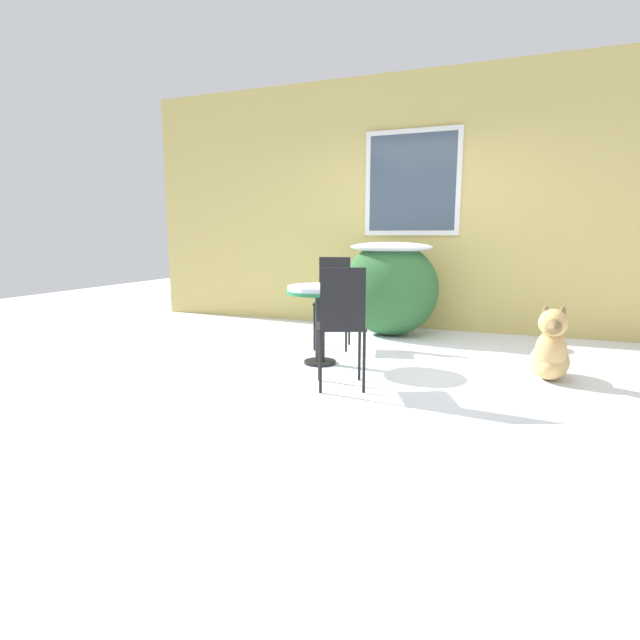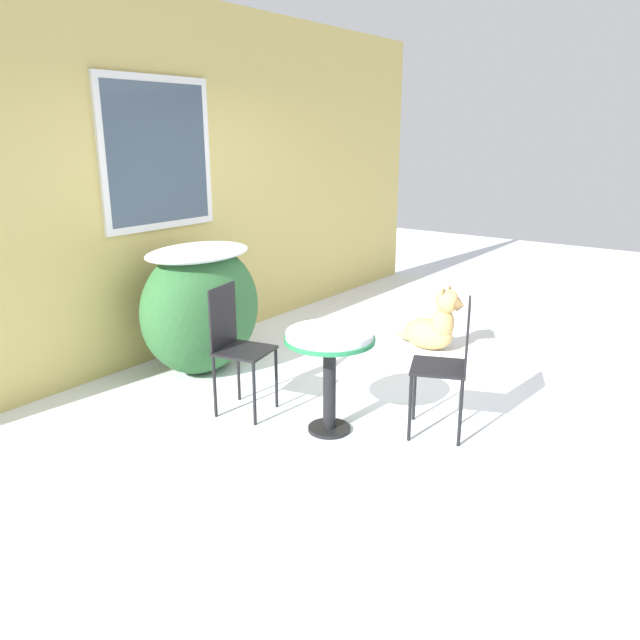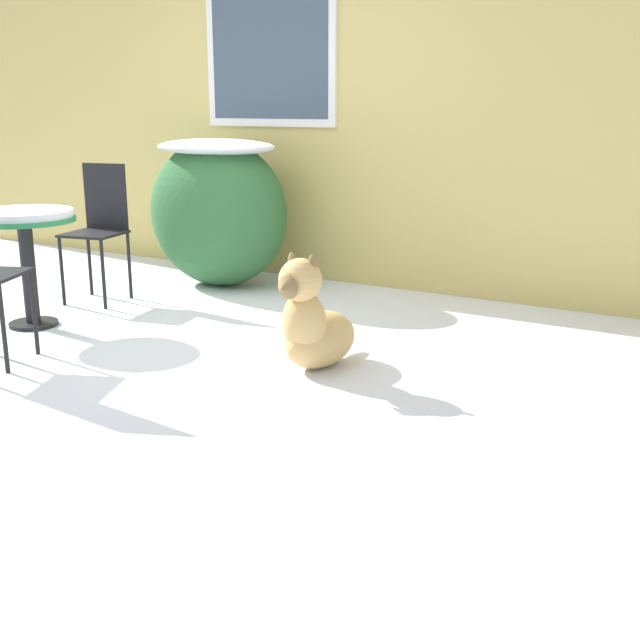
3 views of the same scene
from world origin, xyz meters
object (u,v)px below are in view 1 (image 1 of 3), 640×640
(patio_table, at_px, (320,300))
(patio_chair_far_side, at_px, (342,322))
(dog, at_px, (550,353))
(patio_chair_near_table, at_px, (333,297))

(patio_table, height_order, patio_chair_far_side, patio_chair_far_side)
(patio_table, distance_m, dog, 2.01)
(patio_chair_far_side, relative_size, dog, 1.35)
(patio_chair_near_table, height_order, dog, patio_chair_near_table)
(patio_chair_far_side, distance_m, dog, 1.78)
(patio_chair_far_side, height_order, dog, patio_chair_far_side)
(patio_table, bearing_deg, patio_chair_far_side, -56.81)
(patio_chair_near_table, relative_size, dog, 1.35)
(patio_table, distance_m, patio_chair_near_table, 0.76)
(dog, bearing_deg, patio_table, -172.89)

